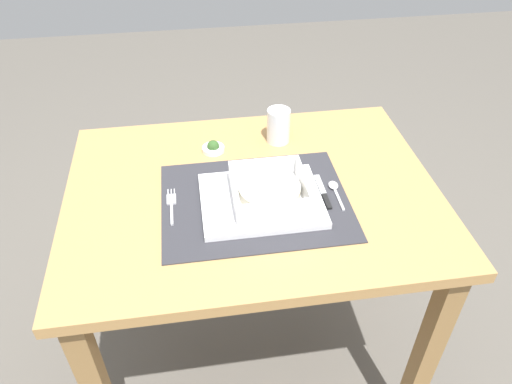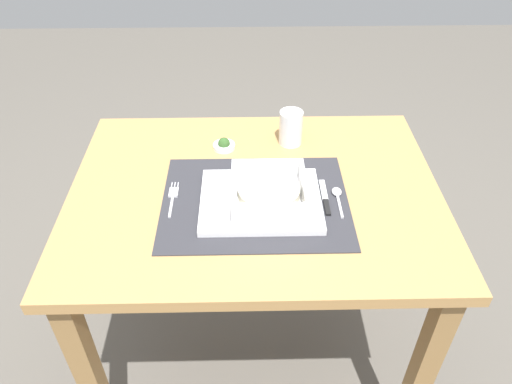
% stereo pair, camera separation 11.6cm
% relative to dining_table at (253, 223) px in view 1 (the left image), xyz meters
% --- Properties ---
extents(ground_plane, '(6.00, 6.00, 0.00)m').
position_rel_dining_table_xyz_m(ground_plane, '(0.00, 0.00, -0.62)').
color(ground_plane, '#59544C').
extents(dining_table, '(0.92, 0.69, 0.73)m').
position_rel_dining_table_xyz_m(dining_table, '(0.00, 0.00, 0.00)').
color(dining_table, '#B2844C').
rests_on(dining_table, ground).
extents(placemat, '(0.45, 0.35, 0.00)m').
position_rel_dining_table_xyz_m(placemat, '(0.00, -0.05, 0.11)').
color(placemat, '#2D2D33').
rests_on(placemat, dining_table).
extents(serving_plate, '(0.28, 0.23, 0.02)m').
position_rel_dining_table_xyz_m(serving_plate, '(0.01, -0.06, 0.12)').
color(serving_plate, white).
rests_on(serving_plate, placemat).
extents(porridge_bowl, '(0.17, 0.17, 0.06)m').
position_rel_dining_table_xyz_m(porridge_bowl, '(0.03, -0.06, 0.15)').
color(porridge_bowl, white).
rests_on(porridge_bowl, serving_plate).
extents(fork, '(0.02, 0.13, 0.00)m').
position_rel_dining_table_xyz_m(fork, '(-0.20, -0.03, 0.12)').
color(fork, silver).
rests_on(fork, placemat).
extents(spoon, '(0.02, 0.11, 0.01)m').
position_rel_dining_table_xyz_m(spoon, '(0.20, -0.04, 0.12)').
color(spoon, silver).
rests_on(spoon, placemat).
extents(butter_knife, '(0.01, 0.13, 0.01)m').
position_rel_dining_table_xyz_m(butter_knife, '(0.17, -0.05, 0.12)').
color(butter_knife, black).
rests_on(butter_knife, placemat).
extents(drinking_glass, '(0.06, 0.06, 0.10)m').
position_rel_dining_table_xyz_m(drinking_glass, '(0.10, 0.21, 0.16)').
color(drinking_glass, white).
rests_on(drinking_glass, dining_table).
extents(condiment_saucer, '(0.06, 0.06, 0.03)m').
position_rel_dining_table_xyz_m(condiment_saucer, '(-0.08, 0.18, 0.12)').
color(condiment_saucer, white).
rests_on(condiment_saucer, dining_table).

